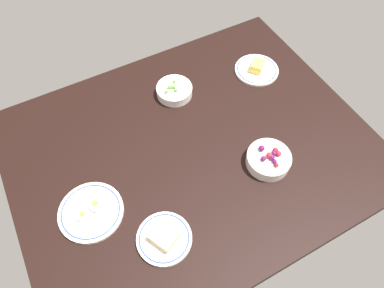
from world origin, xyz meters
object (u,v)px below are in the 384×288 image
Objects in this scene: bowl_berries at (269,159)px; plate_eggs at (91,211)px; plate_cheese at (257,69)px; plate_sandwich at (164,238)px; bowl_peas at (174,90)px.

plate_eggs is at bearing 169.20° from bowl_berries.
bowl_berries reaches higher than plate_cheese.
plate_sandwich is 44.92cm from bowl_berries.
bowl_peas is at bearing 172.34° from plate_cheese.
bowl_berries is (44.27, 7.56, 1.22)cm from plate_sandwich.
plate_eggs is 57.27cm from bowl_peas.
bowl_peas is (29.86, 52.12, 0.85)cm from plate_sandwich.
plate_cheese is (83.48, 27.95, 0.04)cm from plate_eggs.
plate_sandwich is at bearing -119.81° from bowl_peas.
plate_cheese is at bearing 35.38° from plate_sandwich.
plate_eggs is at bearing -144.96° from bowl_peas.
plate_eggs and plate_cheese have the same top height.
bowl_peas is 36.95cm from plate_cheese.
plate_sandwich is at bearing -170.31° from bowl_berries.
plate_sandwich is 25.69cm from plate_eggs.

